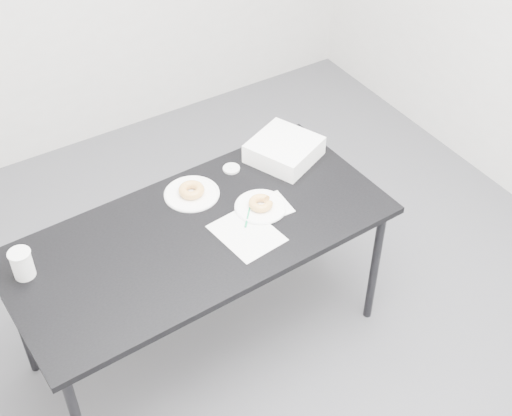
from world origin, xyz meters
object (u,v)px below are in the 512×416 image
coffee_cup (22,264)px  bakery_box (284,150)px  pen (248,216)px  plate_far (192,194)px  donut_near (261,203)px  donut_far (191,190)px  table (200,240)px  plate_near (261,207)px  scorecard (247,233)px

coffee_cup → bakery_box: bearing=3.9°
pen → plate_far: pen is taller
donut_near → plate_far: bearing=132.0°
donut_far → bakery_box: (0.51, 0.00, 0.02)m
pen → donut_near: bearing=-33.0°
table → coffee_cup: bearing=166.0°
coffee_cup → donut_near: bearing=-8.8°
plate_far → donut_far: bearing=180.0°
plate_near → donut_near: 0.02m
table → scorecard: (0.17, -0.12, 0.06)m
plate_near → coffee_cup: 1.04m
plate_far → donut_far: donut_far is taller
donut_near → table: bearing=177.4°
coffee_cup → plate_far: bearing=6.0°
pen → donut_near: (0.08, 0.03, 0.02)m
donut_near → donut_far: 0.33m
pen → plate_near: bearing=-33.0°
table → donut_near: (0.31, -0.01, 0.09)m
donut_near → donut_far: same height
donut_near → coffee_cup: size_ratio=0.85×
pen → coffee_cup: (-0.94, 0.18, 0.06)m
table → plate_far: size_ratio=6.73×
scorecard → bakery_box: 0.56m
scorecard → plate_near: bearing=30.8°
table → donut_near: donut_near is taller
donut_near → scorecard: bearing=-142.3°
scorecard → plate_near: (0.14, 0.11, 0.01)m
pen → donut_far: bearing=67.0°
donut_far → plate_far: bearing=0.0°
table → donut_far: bearing=66.7°
plate_far → donut_far: size_ratio=2.13×
donut_far → coffee_cup: 0.81m
scorecard → bakery_box: bearing=32.9°
bakery_box → coffee_cup: bearing=160.8°
table → scorecard: scorecard is taller
table → bakery_box: 0.65m
donut_near → bakery_box: (0.29, 0.25, 0.02)m
donut_near → pen: bearing=-163.2°
pen → coffee_cup: size_ratio=1.04×
plate_near → plate_far: size_ratio=0.92×
pen → donut_near: 0.09m
scorecard → donut_far: size_ratio=2.45×
pen → scorecard: bearing=-174.1°
pen → donut_near: size_ratio=1.23×
donut_near → plate_far: 0.33m
donut_far → coffee_cup: (-0.81, -0.08, 0.04)m
plate_near → plate_far: bearing=132.0°
scorecard → plate_near: plate_near is taller
pen → plate_far: 0.30m
donut_near → plate_far: size_ratio=0.43×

